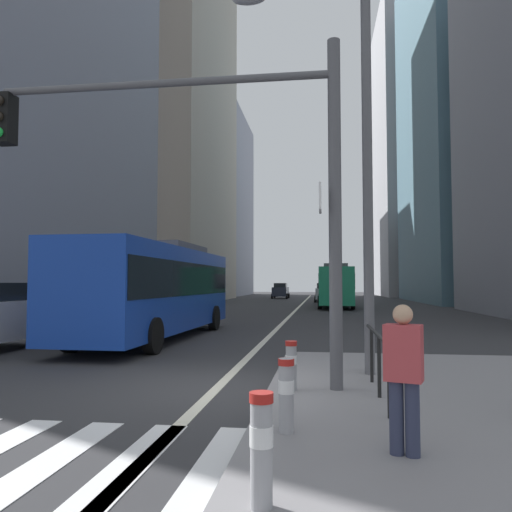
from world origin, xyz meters
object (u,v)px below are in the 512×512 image
at_px(city_bus_blue_oncoming, 157,286).
at_px(pedestrian_waiting, 404,372).
at_px(car_oncoming_mid, 281,291).
at_px(traffic_signal_gantry, 211,159).
at_px(street_lamp_post, 367,116).
at_px(car_receding_near, 329,292).
at_px(bollard_right, 291,363).
at_px(bollard_left, 286,391).
at_px(bollard_front, 261,443).
at_px(car_receding_far, 324,292).
at_px(city_bus_red_receding, 335,284).

height_order(city_bus_blue_oncoming, pedestrian_waiting, city_bus_blue_oncoming).
relative_size(car_oncoming_mid, traffic_signal_gantry, 0.70).
distance_m(city_bus_blue_oncoming, traffic_signal_gantry, 9.25).
bearing_deg(traffic_signal_gantry, street_lamp_post, 28.09).
relative_size(city_bus_blue_oncoming, street_lamp_post, 1.37).
height_order(car_receding_near, pedestrian_waiting, car_receding_near).
relative_size(car_receding_near, bollard_right, 5.23).
bearing_deg(bollard_left, city_bus_blue_oncoming, 116.40).
xyz_separation_m(city_bus_blue_oncoming, traffic_signal_gantry, (3.77, -8.12, 2.29)).
bearing_deg(bollard_front, bollard_left, 88.51).
height_order(car_oncoming_mid, car_receding_near, same).
bearing_deg(bollard_front, street_lamp_post, 76.94).
relative_size(car_receding_far, bollard_right, 5.37).
bearing_deg(car_receding_far, bollard_right, -90.91).
bearing_deg(car_oncoming_mid, pedestrian_waiting, -83.88).
distance_m(traffic_signal_gantry, bollard_front, 5.87).
bearing_deg(pedestrian_waiting, car_receding_far, 90.84).
distance_m(car_receding_near, traffic_signal_gantry, 46.80).
xyz_separation_m(bollard_left, pedestrian_waiting, (1.27, -0.61, 0.37)).
bearing_deg(bollard_right, city_bus_blue_oncoming, 122.08).
height_order(traffic_signal_gantry, bollard_front, traffic_signal_gantry).
xyz_separation_m(city_bus_blue_oncoming, car_receding_far, (5.87, 34.76, -0.85)).
xyz_separation_m(city_bus_blue_oncoming, street_lamp_post, (6.62, -6.61, 3.45)).
xyz_separation_m(city_bus_red_receding, bollard_front, (-1.45, -36.53, -1.18)).
distance_m(city_bus_blue_oncoming, bollard_right, 9.84).
xyz_separation_m(car_receding_far, bollard_left, (-0.60, -45.38, -0.35)).
bearing_deg(street_lamp_post, bollard_front, -103.06).
xyz_separation_m(car_receding_near, bollard_left, (-1.11, -49.13, -0.35)).
xyz_separation_m(city_bus_blue_oncoming, car_oncoming_mid, (0.41, 45.99, -0.85)).
bearing_deg(city_bus_red_receding, car_receding_far, 94.24).
bearing_deg(car_receding_far, city_bus_red_receding, -85.76).
bearing_deg(car_receding_near, pedestrian_waiting, -89.82).
height_order(city_bus_blue_oncoming, street_lamp_post, street_lamp_post).
xyz_separation_m(car_receding_far, traffic_signal_gantry, (-2.10, -42.88, 3.14)).
bearing_deg(traffic_signal_gantry, bollard_front, -72.16).
height_order(car_oncoming_mid, street_lamp_post, street_lamp_post).
height_order(street_lamp_post, bollard_front, street_lamp_post).
bearing_deg(city_bus_blue_oncoming, car_oncoming_mid, 89.49).
bearing_deg(street_lamp_post, city_bus_red_receding, 89.89).
height_order(traffic_signal_gantry, bollard_left, traffic_signal_gantry).
bearing_deg(traffic_signal_gantry, city_bus_red_receding, 84.82).
bearing_deg(traffic_signal_gantry, bollard_right, -6.01).
relative_size(traffic_signal_gantry, bollard_front, 7.13).
bearing_deg(car_receding_near, city_bus_blue_oncoming, -99.42).
bearing_deg(bollard_right, street_lamp_post, 49.28).
bearing_deg(bollard_front, traffic_signal_gantry, 107.84).
xyz_separation_m(car_oncoming_mid, traffic_signal_gantry, (3.37, -54.11, 3.14)).
relative_size(street_lamp_post, bollard_right, 9.84).
distance_m(city_bus_red_receding, pedestrian_waiting, 35.16).
bearing_deg(car_oncoming_mid, bollard_front, -85.30).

